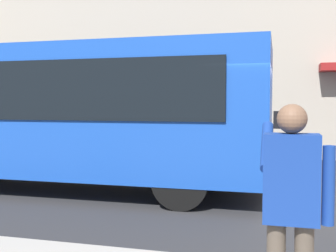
{
  "coord_description": "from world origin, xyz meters",
  "views": [
    {
      "loc": [
        -0.05,
        8.02,
        1.85
      ],
      "look_at": [
        2.14,
        -0.2,
        1.39
      ],
      "focal_mm": 44.35,
      "sensor_mm": 36.0,
      "label": 1
    }
  ],
  "objects": [
    {
      "name": "pedestrian_photographer",
      "position": [
        -0.15,
        4.84,
        1.14
      ],
      "size": [
        0.53,
        0.52,
        1.7
      ],
      "color": "#4C4238",
      "rests_on": "sidewalk_curb"
    },
    {
      "name": "red_bus",
      "position": [
        4.61,
        -0.04,
        1.68
      ],
      "size": [
        9.05,
        2.54,
        3.08
      ],
      "color": "#1947AD",
      "rests_on": "ground_plane"
    },
    {
      "name": "ground_plane",
      "position": [
        0.0,
        0.0,
        0.0
      ],
      "size": [
        60.0,
        60.0,
        0.0
      ],
      "primitive_type": "plane",
      "color": "#2B2B2D"
    }
  ]
}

